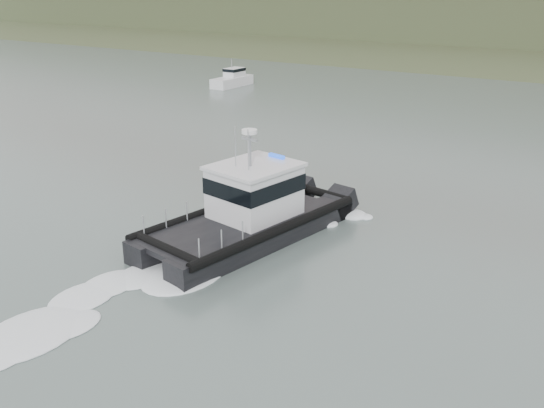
{
  "coord_description": "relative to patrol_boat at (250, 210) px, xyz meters",
  "views": [
    {
      "loc": [
        14.82,
        -15.71,
        12.87
      ],
      "look_at": [
        -0.38,
        8.01,
        2.4
      ],
      "focal_mm": 40.0,
      "sensor_mm": 36.0,
      "label": 1
    }
  ],
  "objects": [
    {
      "name": "patrol_boat",
      "position": [
        0.0,
        0.0,
        0.0
      ],
      "size": [
        6.59,
        13.03,
        6.04
      ],
      "rotation": [
        0.0,
        0.0,
        -0.17
      ],
      "color": "black",
      "rests_on": "ground"
    },
    {
      "name": "ground",
      "position": [
        2.12,
        -8.58,
        -1.51
      ],
      "size": [
        400.0,
        400.0,
        0.0
      ],
      "primitive_type": "plane",
      "color": "#576762",
      "rests_on": "ground"
    },
    {
      "name": "motorboat",
      "position": [
        -29.48,
        38.82,
        -0.63
      ],
      "size": [
        2.25,
        6.5,
        3.56
      ],
      "rotation": [
        0.0,
        0.0,
        -0.01
      ],
      "color": "silver",
      "rests_on": "ground"
    }
  ]
}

